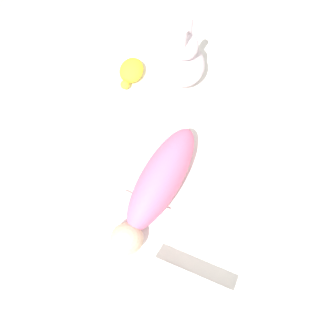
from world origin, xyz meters
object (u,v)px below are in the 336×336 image
at_px(pillow, 177,317).
at_px(turtle_plush, 131,71).
at_px(swaddled_baby, 157,186).
at_px(bunny_plush, 183,61).

bearing_deg(pillow, turtle_plush, -146.45).
height_order(swaddled_baby, pillow, swaddled_baby).
relative_size(swaddled_baby, turtle_plush, 3.57).
bearing_deg(swaddled_baby, turtle_plush, -138.20).
height_order(pillow, bunny_plush, bunny_plush).
bearing_deg(swaddled_baby, pillow, 37.85).
bearing_deg(pillow, bunny_plush, -159.41).
bearing_deg(turtle_plush, swaddled_baby, 35.37).
height_order(bunny_plush, turtle_plush, bunny_plush).
relative_size(pillow, turtle_plush, 2.01).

